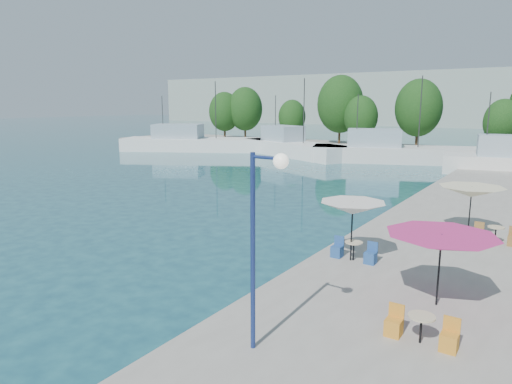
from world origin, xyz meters
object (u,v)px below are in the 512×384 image
Objects in this scene: umbrella_white at (353,208)px; umbrella_pink at (441,242)px; trawler_03 at (395,153)px; street_lamp at (263,217)px; trawler_01 at (197,143)px; umbrella_cream at (472,192)px; trawler_02 at (293,147)px.

umbrella_pink is at bearing -32.09° from umbrella_white.
street_lamp is at bearing -98.07° from trawler_03.
umbrella_pink is at bearing -92.34° from trawler_03.
trawler_01 is 48.94m from umbrella_cream.
trawler_02 reaches higher than umbrella_white.
umbrella_pink is 1.13× the size of umbrella_cream.
trawler_01 is 1.10× the size of trawler_03.
street_lamp is at bearing -74.67° from trawler_01.
umbrella_pink is 8.94m from umbrella_cream.
street_lamp reaches higher than umbrella_white.
trawler_02 is 0.90× the size of trawler_03.
umbrella_white is 0.87× the size of umbrella_cream.
umbrella_pink is 1.30× the size of umbrella_white.
trawler_03 is 6.08× the size of umbrella_pink.
umbrella_white is (22.75, -35.77, 1.66)m from trawler_02.
trawler_01 is at bearing 164.48° from trawler_03.
umbrella_pink is 4.47m from umbrella_white.
trawler_02 is 46.49m from umbrella_pink.
umbrella_pink is (41.22, -36.12, 1.55)m from trawler_01.
trawler_03 is at bearing 113.06° from umbrella_cream.
umbrella_white is 7.79m from street_lamp.
umbrella_pink is 0.67× the size of street_lamp.
umbrella_pink is 6.22m from street_lamp.
trawler_02 is 5.44× the size of umbrella_pink.
trawler_02 reaches higher than umbrella_cream.
trawler_03 reaches higher than umbrella_cream.
trawler_02 is at bearing 122.46° from umbrella_white.
trawler_03 reaches higher than umbrella_white.
umbrella_pink is at bearing 63.44° from street_lamp.
street_lamp is (0.80, -7.63, 1.35)m from umbrella_white.
street_lamp is (23.55, -43.40, 3.02)m from trawler_02.
umbrella_pink is (13.32, -38.91, 1.55)m from trawler_03.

